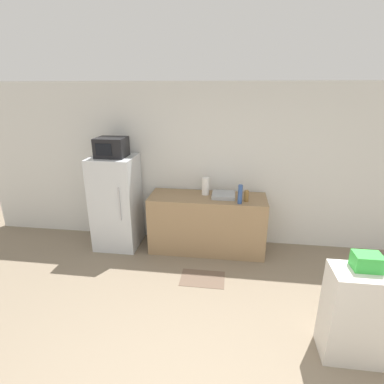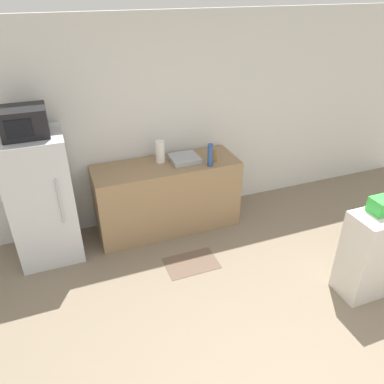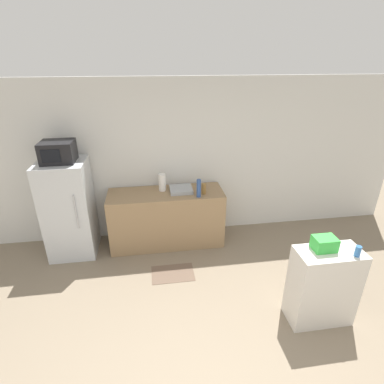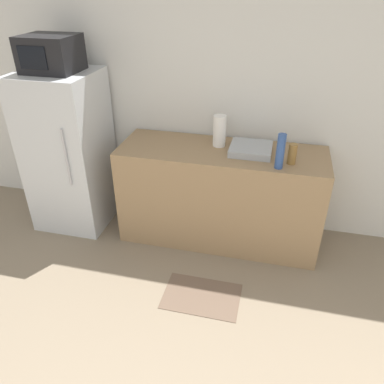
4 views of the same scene
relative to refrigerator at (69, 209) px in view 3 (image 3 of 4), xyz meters
The scene contains 12 objects.
wall_back 1.72m from the refrigerator, 14.30° to the left, with size 8.00×0.06×2.60m, color silver.
refrigerator is the anchor object (origin of this frame).
microwave 0.90m from the refrigerator, 106.36° to the right, with size 0.44×0.39×0.29m.
counter 1.50m from the refrigerator, ahead, with size 1.81×0.62×0.91m, color #937551.
sink_basin 1.73m from the refrigerator, ahead, with size 0.35×0.33×0.06m, color #9EA3A8.
bottle_tall 1.99m from the refrigerator, ahead, with size 0.07×0.07×0.28m, color #2D4C8C.
bottle_short 2.07m from the refrigerator, ahead, with size 0.07×0.07×0.17m, color olive.
shelf_cabinet 3.63m from the refrigerator, 30.49° to the right, with size 0.72×0.37×0.95m, color silver.
basket 3.55m from the refrigerator, 30.29° to the right, with size 0.24×0.18×0.15m, color green.
jar 3.88m from the refrigerator, 30.19° to the right, with size 0.06×0.06×0.12m, color #336BB2.
paper_towel_roll 1.46m from the refrigerator, ahead, with size 0.11×0.11×0.27m, color white.
kitchen_rug 1.84m from the refrigerator, 28.22° to the right, with size 0.61×0.40×0.01m, color brown.
Camera 3 is at (-0.32, -1.40, 2.86)m, focal length 28.00 mm.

